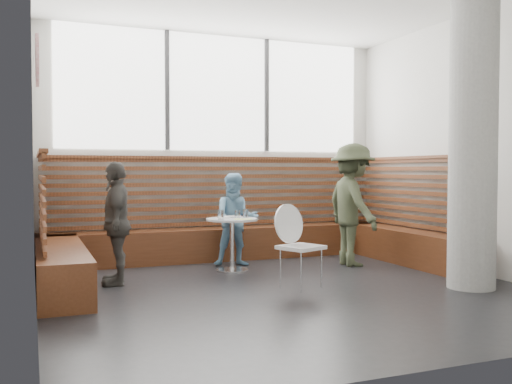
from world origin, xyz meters
name	(u,v)px	position (x,y,z in m)	size (l,w,h in m)	color
room	(291,138)	(0.00, 0.00, 1.60)	(5.00, 5.00, 3.20)	silver
booth	(235,234)	(0.00, 1.77, 0.41)	(5.00, 2.50, 1.44)	#472311
concrete_column	(473,139)	(1.85, -0.60, 1.60)	(0.50, 0.50, 3.20)	gray
wall_art	(37,60)	(-2.46, 0.40, 2.30)	(0.50, 0.50, 0.03)	white
cafe_table	(232,233)	(-0.20, 1.32, 0.47)	(0.64, 0.64, 0.66)	silver
cafe_chair	(298,239)	(0.15, 0.13, 0.52)	(0.43, 0.42, 0.90)	white
adult_man	(353,205)	(1.43, 1.14, 0.81)	(1.04, 0.60, 1.62)	#3C432D
child_back	(236,220)	(-0.02, 1.67, 0.61)	(0.59, 0.46, 1.22)	#6A98B8
child_left	(117,223)	(-1.66, 1.01, 0.68)	(0.80, 0.33, 1.36)	#423F3B
plate_near	(224,217)	(-0.27, 1.41, 0.67)	(0.19, 0.19, 0.01)	white
plate_far	(233,217)	(-0.13, 1.48, 0.67)	(0.22, 0.22, 0.02)	white
glass_left	(221,215)	(-0.38, 1.22, 0.72)	(0.07, 0.07, 0.12)	white
glass_mid	(237,214)	(-0.14, 1.28, 0.71)	(0.07, 0.07, 0.10)	white
glass_right	(246,213)	(0.00, 1.36, 0.71)	(0.07, 0.07, 0.11)	white
menu_card	(243,219)	(-0.11, 1.15, 0.66)	(0.22, 0.15, 0.00)	#A5C64C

